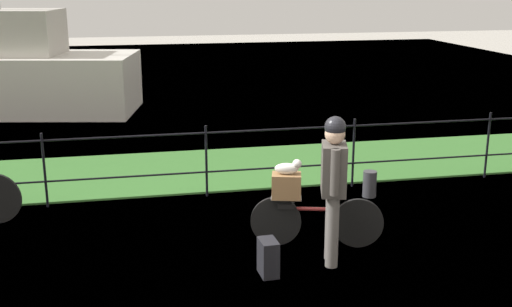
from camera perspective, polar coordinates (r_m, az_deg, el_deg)
The scene contains 11 objects.
ground_plane at distance 7.18m, azimuth -1.94°, elevation -10.00°, with size 60.00×60.00×0.00m, color #B2ADA3.
grass_strip at distance 10.60m, azimuth -5.35°, elevation -1.47°, with size 27.00×2.40×0.03m, color #38702D.
harbor_water at distance 17.12m, azimuth -7.92°, elevation 4.90°, with size 30.00×30.00×0.00m, color #426684.
iron_fence at distance 9.17m, azimuth -4.51°, elevation -0.16°, with size 18.04×0.04×1.07m.
bicycle_main at distance 7.57m, azimuth 5.34°, elevation -6.03°, with size 1.53×0.46×0.60m.
wooden_crate at distance 7.42m, azimuth 2.76°, elevation -2.92°, with size 0.34×0.24×0.29m, color olive.
terrier_dog at distance 7.35m, azimuth 2.97°, elevation -1.28°, with size 0.32×0.21×0.18m.
cyclist_person at distance 6.93m, azimuth 7.00°, elevation -2.16°, with size 0.36×0.52×1.68m.
backpack_on_paving at distance 6.88m, azimuth 1.11°, elevation -9.36°, with size 0.28×0.18×0.40m, color black.
mooring_bollard at distance 9.40m, azimuth 10.20°, elevation -2.72°, with size 0.20×0.20×0.39m, color #38383D.
moored_boat_near at distance 16.24m, azimuth -21.65°, elevation 6.68°, with size 6.39×3.45×4.01m.
Camera 1 is at (-1.08, -6.40, 3.08)m, focal length 44.38 mm.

